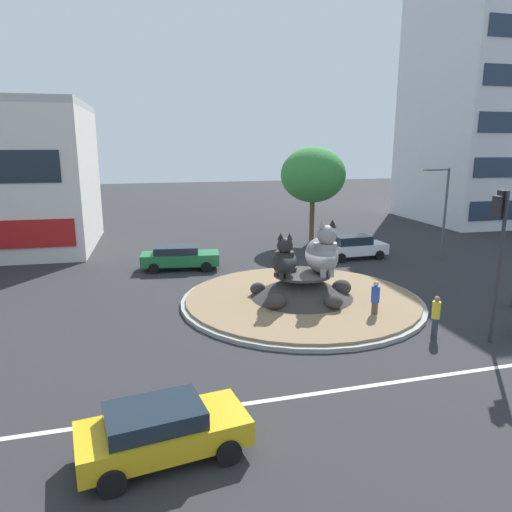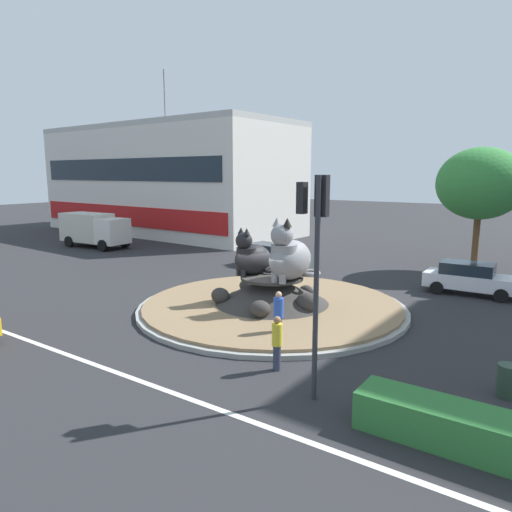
{
  "view_description": "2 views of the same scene",
  "coord_description": "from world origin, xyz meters",
  "px_view_note": "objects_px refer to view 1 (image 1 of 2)",
  "views": [
    {
      "loc": [
        -7.89,
        -20.59,
        7.51
      ],
      "look_at": [
        -2.37,
        -0.2,
        2.54
      ],
      "focal_mm": 32.86,
      "sensor_mm": 36.0,
      "label": 1
    },
    {
      "loc": [
        10.83,
        -16.96,
        5.96
      ],
      "look_at": [
        -2.15,
        1.89,
        1.91
      ],
      "focal_mm": 32.9,
      "sensor_mm": 36.0,
      "label": 2
    }
  ],
  "objects_px": {
    "parked_car_right": "(162,430)",
    "pedestrian_blue_shirt": "(375,300)",
    "broadleaf_tree_behind_island": "(313,175)",
    "streetlight_arm": "(442,206)",
    "cat_statue_black": "(284,260)",
    "traffic_light_mast": "(499,234)",
    "sedan_on_far_lane": "(180,257)",
    "pedestrian_yellow_shirt": "(436,315)",
    "cat_statue_grey": "(323,253)",
    "hatchback_near_shophouse": "(354,247)",
    "office_tower": "(512,87)"
  },
  "relations": [
    {
      "from": "cat_statue_grey",
      "to": "hatchback_near_shophouse",
      "type": "height_order",
      "value": "cat_statue_grey"
    },
    {
      "from": "cat_statue_black",
      "to": "office_tower",
      "type": "xyz_separation_m",
      "value": [
        30.59,
        20.43,
        11.01
      ]
    },
    {
      "from": "traffic_light_mast",
      "to": "parked_car_right",
      "type": "xyz_separation_m",
      "value": [
        -12.85,
        -3.83,
        -3.54
      ]
    },
    {
      "from": "parked_car_right",
      "to": "sedan_on_far_lane",
      "type": "bearing_deg",
      "value": 74.68
    },
    {
      "from": "traffic_light_mast",
      "to": "hatchback_near_shophouse",
      "type": "bearing_deg",
      "value": -7.41
    },
    {
      "from": "cat_statue_grey",
      "to": "parked_car_right",
      "type": "relative_size",
      "value": 0.63
    },
    {
      "from": "traffic_light_mast",
      "to": "broadleaf_tree_behind_island",
      "type": "relative_size",
      "value": 0.79
    },
    {
      "from": "cat_statue_black",
      "to": "traffic_light_mast",
      "type": "distance_m",
      "value": 9.09
    },
    {
      "from": "office_tower",
      "to": "pedestrian_blue_shirt",
      "type": "xyz_separation_m",
      "value": [
        -27.35,
        -23.33,
        -12.33
      ]
    },
    {
      "from": "traffic_light_mast",
      "to": "sedan_on_far_lane",
      "type": "distance_m",
      "value": 18.11
    },
    {
      "from": "sedan_on_far_lane",
      "to": "broadleaf_tree_behind_island",
      "type": "bearing_deg",
      "value": 34.71
    },
    {
      "from": "cat_statue_black",
      "to": "sedan_on_far_lane",
      "type": "bearing_deg",
      "value": -137.57
    },
    {
      "from": "traffic_light_mast",
      "to": "pedestrian_blue_shirt",
      "type": "relative_size",
      "value": 3.32
    },
    {
      "from": "broadleaf_tree_behind_island",
      "to": "hatchback_near_shophouse",
      "type": "height_order",
      "value": "broadleaf_tree_behind_island"
    },
    {
      "from": "office_tower",
      "to": "parked_car_right",
      "type": "height_order",
      "value": "office_tower"
    },
    {
      "from": "sedan_on_far_lane",
      "to": "hatchback_near_shophouse",
      "type": "relative_size",
      "value": 1.13
    },
    {
      "from": "office_tower",
      "to": "broadleaf_tree_behind_island",
      "type": "bearing_deg",
      "value": -162.39
    },
    {
      "from": "hatchback_near_shophouse",
      "to": "broadleaf_tree_behind_island",
      "type": "bearing_deg",
      "value": 96.46
    },
    {
      "from": "streetlight_arm",
      "to": "sedan_on_far_lane",
      "type": "distance_m",
      "value": 17.38
    },
    {
      "from": "cat_statue_black",
      "to": "streetlight_arm",
      "type": "relative_size",
      "value": 0.36
    },
    {
      "from": "streetlight_arm",
      "to": "pedestrian_yellow_shirt",
      "type": "distance_m",
      "value": 14.2
    },
    {
      "from": "broadleaf_tree_behind_island",
      "to": "pedestrian_blue_shirt",
      "type": "relative_size",
      "value": 4.19
    },
    {
      "from": "cat_statue_black",
      "to": "hatchback_near_shophouse",
      "type": "relative_size",
      "value": 0.5
    },
    {
      "from": "cat_statue_black",
      "to": "cat_statue_grey",
      "type": "relative_size",
      "value": 0.81
    },
    {
      "from": "streetlight_arm",
      "to": "pedestrian_yellow_shirt",
      "type": "bearing_deg",
      "value": 45.75
    },
    {
      "from": "pedestrian_yellow_shirt",
      "to": "sedan_on_far_lane",
      "type": "relative_size",
      "value": 0.35
    },
    {
      "from": "sedan_on_far_lane",
      "to": "pedestrian_blue_shirt",
      "type": "bearing_deg",
      "value": -48.39
    },
    {
      "from": "cat_statue_grey",
      "to": "office_tower",
      "type": "height_order",
      "value": "office_tower"
    },
    {
      "from": "sedan_on_far_lane",
      "to": "cat_statue_grey",
      "type": "bearing_deg",
      "value": -45.5
    },
    {
      "from": "streetlight_arm",
      "to": "parked_car_right",
      "type": "relative_size",
      "value": 1.42
    },
    {
      "from": "cat_statue_black",
      "to": "sedan_on_far_lane",
      "type": "relative_size",
      "value": 0.44
    },
    {
      "from": "broadleaf_tree_behind_island",
      "to": "pedestrian_yellow_shirt",
      "type": "bearing_deg",
      "value": -96.73
    },
    {
      "from": "cat_statue_black",
      "to": "hatchback_near_shophouse",
      "type": "height_order",
      "value": "cat_statue_black"
    },
    {
      "from": "sedan_on_far_lane",
      "to": "parked_car_right",
      "type": "relative_size",
      "value": 1.15
    },
    {
      "from": "broadleaf_tree_behind_island",
      "to": "pedestrian_blue_shirt",
      "type": "xyz_separation_m",
      "value": [
        -3.63,
        -16.6,
        -4.4
      ]
    },
    {
      "from": "cat_statue_black",
      "to": "broadleaf_tree_behind_island",
      "type": "relative_size",
      "value": 0.29
    },
    {
      "from": "cat_statue_grey",
      "to": "parked_car_right",
      "type": "height_order",
      "value": "cat_statue_grey"
    },
    {
      "from": "parked_car_right",
      "to": "pedestrian_blue_shirt",
      "type": "bearing_deg",
      "value": 28.24
    },
    {
      "from": "pedestrian_yellow_shirt",
      "to": "office_tower",
      "type": "bearing_deg",
      "value": 123.42
    },
    {
      "from": "cat_statue_grey",
      "to": "pedestrian_blue_shirt",
      "type": "bearing_deg",
      "value": 27.5
    },
    {
      "from": "pedestrian_yellow_shirt",
      "to": "cat_statue_black",
      "type": "bearing_deg",
      "value": -149.7
    },
    {
      "from": "cat_statue_black",
      "to": "cat_statue_grey",
      "type": "xyz_separation_m",
      "value": [
        1.94,
        -0.01,
        0.2
      ]
    },
    {
      "from": "traffic_light_mast",
      "to": "sedan_on_far_lane",
      "type": "xyz_separation_m",
      "value": [
        -10.48,
        14.35,
        -3.51
      ]
    },
    {
      "from": "traffic_light_mast",
      "to": "office_tower",
      "type": "xyz_separation_m",
      "value": [
        24.23,
        26.6,
        8.98
      ]
    },
    {
      "from": "pedestrian_blue_shirt",
      "to": "hatchback_near_shophouse",
      "type": "height_order",
      "value": "pedestrian_blue_shirt"
    },
    {
      "from": "cat_statue_grey",
      "to": "broadleaf_tree_behind_island",
      "type": "height_order",
      "value": "broadleaf_tree_behind_island"
    },
    {
      "from": "streetlight_arm",
      "to": "cat_statue_grey",
      "type": "bearing_deg",
      "value": 20.79
    },
    {
      "from": "traffic_light_mast",
      "to": "hatchback_near_shophouse",
      "type": "xyz_separation_m",
      "value": [
        1.32,
        14.16,
        -3.47
      ]
    },
    {
      "from": "office_tower",
      "to": "pedestrian_yellow_shirt",
      "type": "bearing_deg",
      "value": -133.56
    },
    {
      "from": "office_tower",
      "to": "broadleaf_tree_behind_island",
      "type": "height_order",
      "value": "office_tower"
    }
  ]
}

